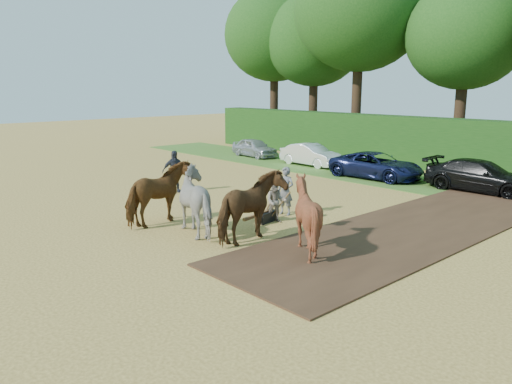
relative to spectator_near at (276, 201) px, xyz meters
name	(u,v)px	position (x,y,z in m)	size (l,w,h in m)	color
ground	(246,260)	(2.27, -3.39, -0.78)	(120.00, 120.00, 0.00)	gold
earth_strip	(423,224)	(3.77, 3.61, -0.75)	(4.50, 17.00, 0.05)	#472D1C
grass_verge	(472,191)	(2.27, 10.61, -0.76)	(50.00, 5.00, 0.03)	#38601E
spectator_near	(276,201)	(0.00, 0.00, 0.00)	(0.76, 0.59, 1.56)	tan
spectator_far	(174,171)	(-6.86, 0.20, 0.19)	(1.13, 0.47, 1.94)	#272A34
plough_team	(229,204)	(0.18, -2.32, 0.32)	(7.36, 5.95, 2.20)	brown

